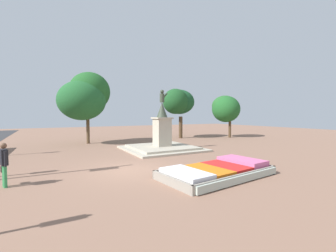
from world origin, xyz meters
TOP-DOWN VIEW (x-y plane):
  - ground_plane at (0.00, 0.00)m, footprint 86.71×86.71m
  - flower_planter at (3.23, -3.03)m, footprint 5.60×3.33m
  - statue_monument at (4.52, 5.18)m, footprint 5.78×5.78m
  - pedestrian_with_handbag at (-5.20, -0.22)m, footprint 0.35×0.71m
  - park_tree_far_left at (16.16, 10.36)m, footprint 3.43×3.58m
  - park_tree_behind_statue at (-0.26, 12.05)m, footprint 5.01×5.05m
  - park_tree_far_right at (10.46, 12.52)m, footprint 4.43×3.97m

SIDE VIEW (x-z plane):
  - ground_plane at x=0.00m, z-range 0.00..0.00m
  - flower_planter at x=3.23m, z-range -0.06..0.54m
  - statue_monument at x=4.52m, z-range -1.67..3.16m
  - pedestrian_with_handbag at x=-5.20m, z-range 0.12..1.87m
  - park_tree_far_left at x=16.16m, z-range 1.07..6.30m
  - park_tree_far_right at x=10.46m, z-range 1.42..7.34m
  - park_tree_behind_statue at x=-0.26m, z-range 1.10..8.10m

